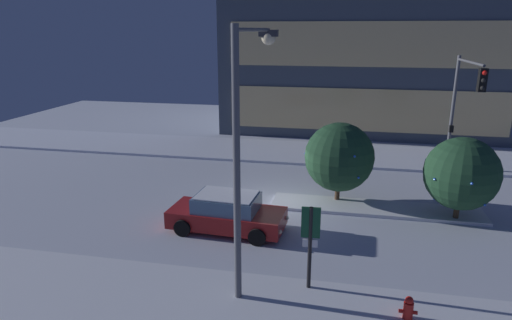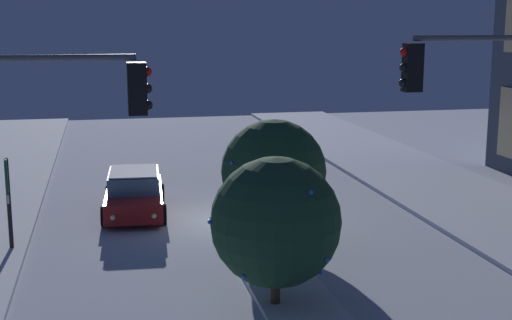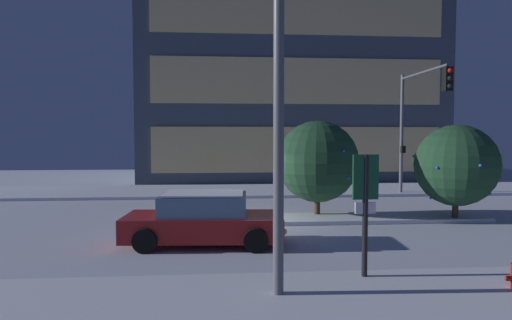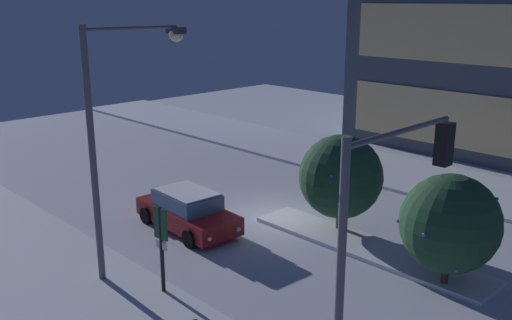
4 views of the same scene
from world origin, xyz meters
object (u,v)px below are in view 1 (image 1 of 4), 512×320
(fire_hydrant, at_px, (408,310))
(decorated_tree_median, at_px, (462,174))
(traffic_light_corner_far_right, at_px, (463,98))
(parking_info_sign, at_px, (310,239))
(decorated_tree_left_of_median, at_px, (339,157))
(street_lamp_arched, at_px, (247,124))
(car_near, at_px, (227,213))

(fire_hydrant, bearing_deg, decorated_tree_median, 69.31)
(traffic_light_corner_far_right, height_order, fire_hydrant, traffic_light_corner_far_right)
(parking_info_sign, bearing_deg, decorated_tree_left_of_median, -7.88)
(traffic_light_corner_far_right, height_order, decorated_tree_median, traffic_light_corner_far_right)
(street_lamp_arched, distance_m, fire_hydrant, 6.59)
(decorated_tree_median, bearing_deg, decorated_tree_left_of_median, 166.96)
(decorated_tree_median, xyz_separation_m, decorated_tree_left_of_median, (-4.84, 1.12, 0.10))
(traffic_light_corner_far_right, xyz_separation_m, parking_info_sign, (-6.49, -11.72, -2.60))
(traffic_light_corner_far_right, bearing_deg, fire_hydrant, -16.51)
(street_lamp_arched, height_order, decorated_tree_median, street_lamp_arched)
(street_lamp_arched, height_order, parking_info_sign, street_lamp_arched)
(car_near, bearing_deg, decorated_tree_left_of_median, 46.53)
(traffic_light_corner_far_right, bearing_deg, car_near, -50.85)
(street_lamp_arched, xyz_separation_m, fire_hydrant, (4.57, -0.97, -4.65))
(decorated_tree_median, relative_size, decorated_tree_left_of_median, 0.96)
(car_near, relative_size, decorated_tree_left_of_median, 1.26)
(street_lamp_arched, bearing_deg, fire_hydrant, -95.50)
(decorated_tree_median, height_order, decorated_tree_left_of_median, decorated_tree_left_of_median)
(street_lamp_arched, distance_m, decorated_tree_left_of_median, 8.39)
(street_lamp_arched, bearing_deg, parking_info_sign, -83.34)
(car_near, xyz_separation_m, decorated_tree_left_of_median, (4.13, 3.86, 1.42))
(car_near, distance_m, traffic_light_corner_far_right, 13.36)
(car_near, xyz_separation_m, decorated_tree_median, (8.97, 2.73, 1.33))
(car_near, xyz_separation_m, parking_info_sign, (3.49, -3.60, 1.03))
(decorated_tree_left_of_median, bearing_deg, traffic_light_corner_far_right, 36.13)
(parking_info_sign, distance_m, decorated_tree_median, 8.39)
(car_near, relative_size, decorated_tree_median, 1.32)
(traffic_light_corner_far_right, relative_size, decorated_tree_median, 1.79)
(decorated_tree_median, bearing_deg, fire_hydrant, -110.69)
(fire_hydrant, relative_size, decorated_tree_left_of_median, 0.22)
(parking_info_sign, bearing_deg, car_near, 41.14)
(decorated_tree_left_of_median, bearing_deg, car_near, -137.00)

